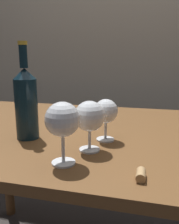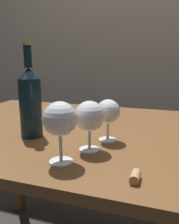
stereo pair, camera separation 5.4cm
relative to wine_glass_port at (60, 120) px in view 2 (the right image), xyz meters
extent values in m
cube|color=#B2A893|center=(0.07, 1.46, 0.45)|extent=(5.00, 0.08, 2.60)
cube|color=brown|center=(0.07, 0.31, -0.13)|extent=(1.54, 0.86, 0.03)
cylinder|color=brown|center=(-0.63, 0.68, -0.50)|extent=(0.06, 0.06, 0.71)
cylinder|color=white|center=(0.00, 0.00, -0.11)|extent=(0.06, 0.06, 0.00)
cylinder|color=white|center=(0.00, 0.00, -0.07)|extent=(0.01, 0.01, 0.08)
sphere|color=white|center=(0.00, 0.00, 0.00)|extent=(0.09, 0.09, 0.09)
ellipsoid|color=#380711|center=(0.00, 0.00, 0.00)|extent=(0.08, 0.08, 0.03)
cylinder|color=white|center=(0.04, 0.10, -0.11)|extent=(0.06, 0.06, 0.00)
cylinder|color=white|center=(0.04, 0.10, -0.07)|extent=(0.01, 0.01, 0.07)
sphere|color=white|center=(0.04, 0.10, -0.01)|extent=(0.09, 0.09, 0.09)
ellipsoid|color=gold|center=(0.04, 0.10, -0.01)|extent=(0.08, 0.08, 0.04)
cylinder|color=white|center=(0.07, 0.20, -0.11)|extent=(0.06, 0.06, 0.00)
cylinder|color=white|center=(0.07, 0.20, -0.08)|extent=(0.01, 0.01, 0.07)
sphere|color=white|center=(0.07, 0.20, -0.02)|extent=(0.08, 0.08, 0.08)
ellipsoid|color=maroon|center=(0.07, 0.20, -0.02)|extent=(0.07, 0.07, 0.03)
cylinder|color=#0F232D|center=(-0.19, 0.16, -0.01)|extent=(0.07, 0.07, 0.20)
cone|color=#0F232D|center=(-0.19, 0.16, 0.10)|extent=(0.07, 0.07, 0.03)
cylinder|color=#0F232D|center=(-0.19, 0.16, 0.16)|extent=(0.03, 0.03, 0.07)
cylinder|color=gold|center=(-0.19, 0.16, 0.20)|extent=(0.03, 0.03, 0.01)
cylinder|color=tan|center=(0.20, -0.03, -0.10)|extent=(0.02, 0.04, 0.02)
camera|label=1|loc=(0.20, -0.54, 0.16)|focal=38.23mm
camera|label=2|loc=(0.25, -0.52, 0.16)|focal=38.23mm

